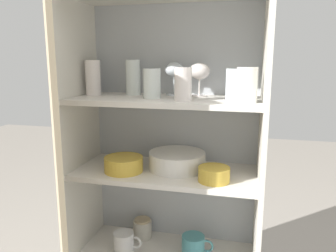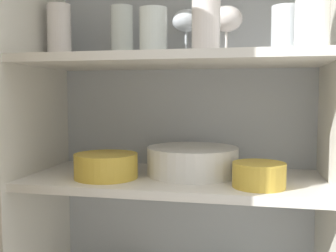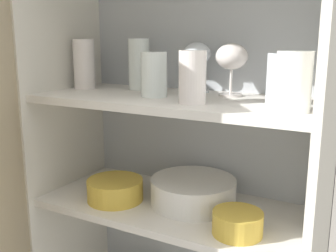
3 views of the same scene
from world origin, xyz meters
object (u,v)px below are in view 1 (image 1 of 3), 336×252
object	(u,v)px
coffee_mug_primary	(194,245)
mixing_bowl_large	(124,163)
plate_stack_white	(177,160)
serving_bowl_small	(214,173)
storage_jar	(142,228)

from	to	relation	value
coffee_mug_primary	mixing_bowl_large	bearing A→B (deg)	-165.86
plate_stack_white	serving_bowl_small	distance (m)	0.20
serving_bowl_small	storage_jar	distance (m)	0.53
storage_jar	coffee_mug_primary	bearing A→B (deg)	-17.35
plate_stack_white	mixing_bowl_large	world-z (taller)	plate_stack_white
mixing_bowl_large	storage_jar	size ratio (longest dim) A/B	1.71
mixing_bowl_large	serving_bowl_small	distance (m)	0.37
plate_stack_white	serving_bowl_small	size ratio (longest dim) A/B	1.97
mixing_bowl_large	coffee_mug_primary	world-z (taller)	mixing_bowl_large
serving_bowl_small	plate_stack_white	bearing A→B (deg)	146.70
plate_stack_white	mixing_bowl_large	size ratio (longest dim) A/B	1.49
plate_stack_white	coffee_mug_primary	bearing A→B (deg)	-7.98
storage_jar	serving_bowl_small	bearing A→B (deg)	-27.28
serving_bowl_small	storage_jar	bearing A→B (deg)	152.72
storage_jar	mixing_bowl_large	bearing A→B (deg)	-99.30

